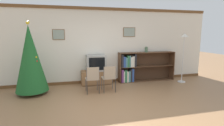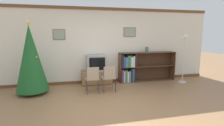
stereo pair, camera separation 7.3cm
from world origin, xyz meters
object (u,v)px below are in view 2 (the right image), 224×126
object	(u,v)px
tv_console	(97,77)
television	(96,63)
folding_chair_left	(93,78)
vase	(147,50)
standing_lamp	(185,45)
christmas_tree	(31,59)
bookshelf	(137,67)
folding_chair_right	(109,77)

from	to	relation	value
tv_console	television	xyz separation A→B (m)	(0.00, -0.00, 0.52)
folding_chair_left	vase	distance (m)	2.47
standing_lamp	tv_console	bearing A→B (deg)	171.53
christmas_tree	folding_chair_left	distance (m)	1.89
folding_chair_left	bookshelf	world-z (taller)	bookshelf
tv_console	standing_lamp	xyz separation A→B (m)	(3.14, -0.47, 1.13)
folding_chair_left	bookshelf	bearing A→B (deg)	28.70
standing_lamp	christmas_tree	bearing A→B (deg)	-179.40
bookshelf	standing_lamp	xyz separation A→B (m)	(1.62, -0.52, 0.83)
vase	standing_lamp	distance (m)	1.34
vase	standing_lamp	world-z (taller)	standing_lamp
christmas_tree	folding_chair_left	xyz separation A→B (m)	(1.75, -0.40, -0.59)
folding_chair_left	bookshelf	xyz separation A→B (m)	(1.78, 0.97, 0.07)
television	standing_lamp	size ratio (longest dim) A/B	0.37
bookshelf	vase	size ratio (longest dim) A/B	10.98
television	vase	bearing A→B (deg)	1.23
tv_console	vase	bearing A→B (deg)	1.15
christmas_tree	folding_chair_left	world-z (taller)	christmas_tree
bookshelf	standing_lamp	bearing A→B (deg)	-17.89
christmas_tree	vase	size ratio (longest dim) A/B	10.77
television	bookshelf	xyz separation A→B (m)	(1.53, 0.06, -0.23)
vase	standing_lamp	bearing A→B (deg)	-22.33
folding_chair_right	vase	distance (m)	2.05
standing_lamp	bookshelf	bearing A→B (deg)	162.11
folding_chair_right	christmas_tree	bearing A→B (deg)	169.99
television	vase	world-z (taller)	vase
television	folding_chair_left	distance (m)	1.00
christmas_tree	bookshelf	world-z (taller)	christmas_tree
tv_console	folding_chair_right	world-z (taller)	folding_chair_right
tv_console	standing_lamp	bearing A→B (deg)	-8.47
folding_chair_right	bookshelf	xyz separation A→B (m)	(1.27, 0.97, 0.07)
folding_chair_right	bookshelf	size ratio (longest dim) A/B	0.38
christmas_tree	standing_lamp	world-z (taller)	christmas_tree
vase	television	bearing A→B (deg)	-178.77
television	standing_lamp	distance (m)	3.23
folding_chair_left	vase	world-z (taller)	vase
folding_chair_right	television	bearing A→B (deg)	105.43
tv_console	folding_chair_left	size ratio (longest dim) A/B	1.28
bookshelf	vase	bearing A→B (deg)	-2.31
television	vase	distance (m)	1.96
television	folding_chair_left	xyz separation A→B (m)	(-0.25, -0.92, -0.30)
vase	folding_chair_right	bearing A→B (deg)	-149.94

